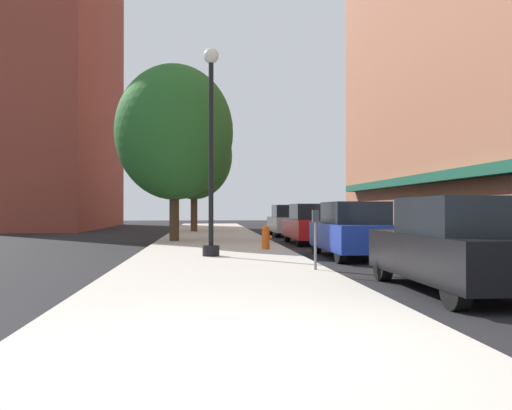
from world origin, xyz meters
name	(u,v)px	position (x,y,z in m)	size (l,w,h in m)	color
ground_plane	(307,242)	(4.00, 18.00, 0.00)	(90.00, 90.00, 0.00)	black
sidewalk_slab	(214,240)	(0.00, 19.00, 0.06)	(4.80, 50.00, 0.12)	#B7B2A8
building_far_background	(65,83)	(-11.01, 37.00, 10.96)	(6.80, 18.00, 21.97)	brown
lamppost	(211,147)	(-0.20, 10.31, 3.20)	(0.48, 0.48, 5.90)	black
fire_hydrant	(266,237)	(1.63, 12.77, 0.52)	(0.33, 0.26, 0.79)	#E05614
parking_meter_near	(315,232)	(2.05, 6.65, 0.95)	(0.14, 0.09, 1.31)	slate
tree_near	(174,132)	(-1.67, 17.66, 4.64)	(4.90, 4.90, 7.34)	#422D1E
tree_mid	(194,156)	(-1.07, 27.21, 4.60)	(4.52, 4.52, 7.09)	#422D1E
car_black	(458,246)	(4.00, 3.96, 0.81)	(1.80, 4.30, 1.66)	black
car_blue	(354,231)	(4.00, 10.61, 0.81)	(1.80, 4.30, 1.66)	black
car_red	(312,224)	(4.00, 17.03, 0.81)	(1.80, 4.30, 1.66)	black
car_silver	(288,221)	(4.00, 23.38, 0.81)	(1.80, 4.30, 1.66)	black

